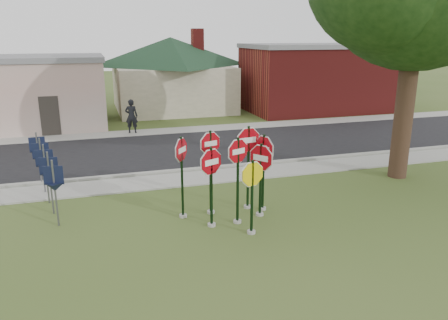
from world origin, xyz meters
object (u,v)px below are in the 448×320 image
object	(u,v)px
stop_sign_yellow	(252,189)
pedestrian	(132,116)
stop_sign_left	(211,177)
stop_sign_center	(238,169)

from	to	relation	value
stop_sign_yellow	pedestrian	world-z (taller)	stop_sign_yellow
stop_sign_yellow	stop_sign_left	distance (m)	1.24
pedestrian	stop_sign_yellow	bearing A→B (deg)	111.84
stop_sign_yellow	pedestrian	size ratio (longest dim) A/B	1.19
stop_sign_center	pedestrian	distance (m)	13.31
stop_sign_left	stop_sign_yellow	bearing A→B (deg)	-40.35
pedestrian	stop_sign_center	bearing A→B (deg)	111.69
stop_sign_yellow	pedestrian	distance (m)	14.11
stop_sign_center	stop_sign_left	distance (m)	0.80
pedestrian	stop_sign_left	bearing A→B (deg)	108.28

